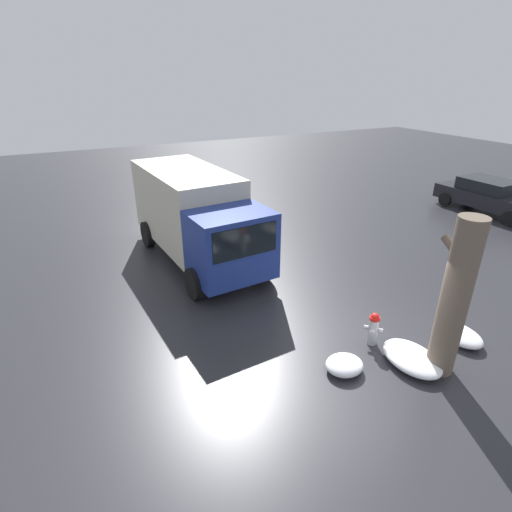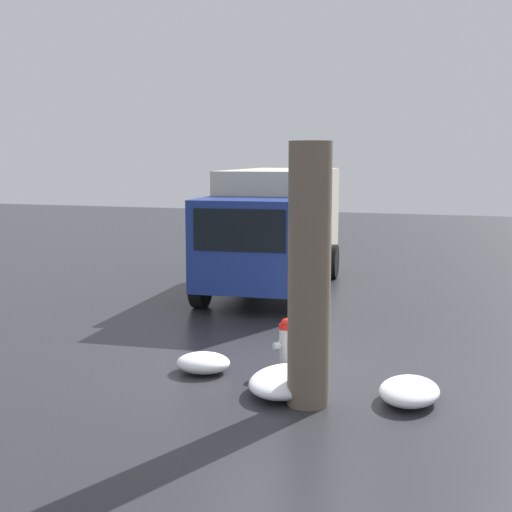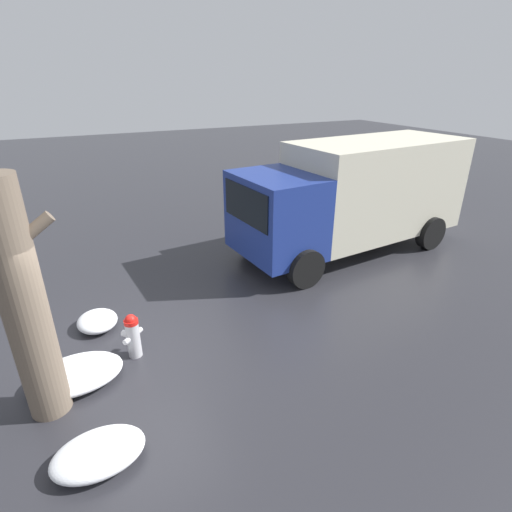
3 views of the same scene
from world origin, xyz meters
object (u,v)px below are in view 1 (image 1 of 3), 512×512
(fire_hydrant, at_px, (373,328))
(delivery_truck, at_px, (195,213))
(parked_car, at_px, (490,195))
(tree_trunk, at_px, (455,299))

(fire_hydrant, bearing_deg, delivery_truck, -112.49)
(delivery_truck, distance_m, parked_car, 13.33)
(fire_hydrant, distance_m, delivery_truck, 6.69)
(fire_hydrant, xyz_separation_m, tree_trunk, (-1.31, -0.67, 1.29))
(tree_trunk, bearing_deg, parked_car, -58.24)
(delivery_truck, bearing_deg, tree_trunk, 105.53)
(tree_trunk, xyz_separation_m, parked_car, (6.51, -10.51, -0.97))
(tree_trunk, relative_size, delivery_truck, 0.52)
(tree_trunk, height_order, parked_car, tree_trunk)
(delivery_truck, relative_size, parked_car, 1.43)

